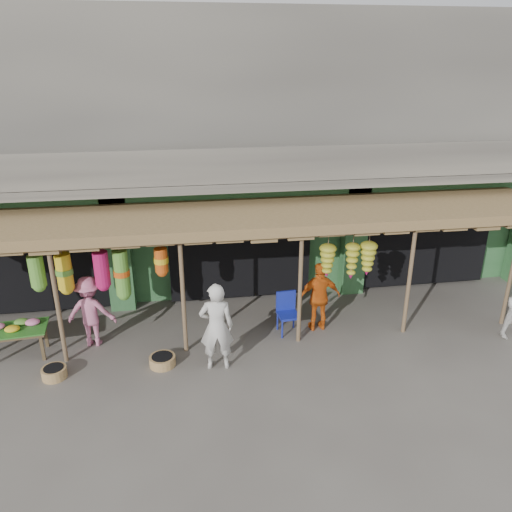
{
  "coord_description": "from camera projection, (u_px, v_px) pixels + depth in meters",
  "views": [
    {
      "loc": [
        -1.48,
        -9.63,
        5.94
      ],
      "look_at": [
        0.23,
        1.0,
        1.63
      ],
      "focal_mm": 35.0,
      "sensor_mm": 36.0,
      "label": 1
    }
  ],
  "objects": [
    {
      "name": "ground",
      "position": [
        253.0,
        340.0,
        11.26
      ],
      "size": [
        80.0,
        80.0,
        0.0
      ],
      "primitive_type": "plane",
      "color": "#514C47",
      "rests_on": "ground"
    },
    {
      "name": "person_front",
      "position": [
        216.0,
        327.0,
        9.94
      ],
      "size": [
        0.72,
        0.5,
        1.88
      ],
      "primitive_type": "imported",
      "rotation": [
        0.0,
        0.0,
        3.07
      ],
      "color": "beige",
      "rests_on": "ground"
    },
    {
      "name": "flower_table",
      "position": [
        15.0,
        330.0,
        10.42
      ],
      "size": [
        1.38,
        0.89,
        0.79
      ],
      "rotation": [
        0.0,
        0.0,
        0.09
      ],
      "color": "brown",
      "rests_on": "ground"
    },
    {
      "name": "basket_mid",
      "position": [
        162.0,
        361.0,
        10.29
      ],
      "size": [
        0.55,
        0.55,
        0.21
      ],
      "primitive_type": "cylinder",
      "rotation": [
        0.0,
        0.0,
        0.02
      ],
      "color": "#916141",
      "rests_on": "ground"
    },
    {
      "name": "person_shopper",
      "position": [
        91.0,
        311.0,
        10.81
      ],
      "size": [
        1.13,
        0.76,
        1.62
      ],
      "primitive_type": "imported",
      "rotation": [
        0.0,
        0.0,
        2.98
      ],
      "color": "#C7698D",
      "rests_on": "ground"
    },
    {
      "name": "building",
      "position": [
        227.0,
        152.0,
        14.47
      ],
      "size": [
        16.4,
        6.8,
        7.0
      ],
      "color": "gray",
      "rests_on": "ground"
    },
    {
      "name": "awning",
      "position": [
        240.0,
        221.0,
        11.01
      ],
      "size": [
        14.0,
        2.7,
        2.79
      ],
      "color": "brown",
      "rests_on": "ground"
    },
    {
      "name": "person_vendor",
      "position": [
        319.0,
        297.0,
        11.42
      ],
      "size": [
        0.99,
        0.44,
        1.66
      ],
      "primitive_type": "imported",
      "rotation": [
        0.0,
        0.0,
        3.18
      ],
      "color": "#D35A13",
      "rests_on": "ground"
    },
    {
      "name": "basket_right",
      "position": [
        54.0,
        373.0,
        9.89
      ],
      "size": [
        0.61,
        0.61,
        0.22
      ],
      "primitive_type": "cylinder",
      "rotation": [
        0.0,
        0.0,
        0.31
      ],
      "color": "#9F714A",
      "rests_on": "ground"
    },
    {
      "name": "blue_chair",
      "position": [
        287.0,
        310.0,
        11.43
      ],
      "size": [
        0.49,
        0.5,
        0.97
      ],
      "rotation": [
        0.0,
        0.0,
        0.08
      ],
      "color": "#172397",
      "rests_on": "ground"
    }
  ]
}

